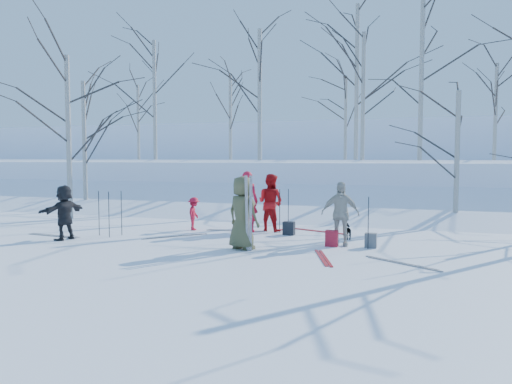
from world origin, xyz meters
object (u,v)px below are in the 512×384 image
at_px(skier_olive_center, 243,213).
at_px(dog, 349,231).
at_px(backpack_red, 332,238).
at_px(backpack_dark, 289,228).
at_px(skier_red_north, 247,201).
at_px(skier_cream_east, 340,214).
at_px(skier_red_seated, 194,214).
at_px(skier_redor_behind, 270,203).
at_px(skier_grey_west, 64,212).
at_px(backpack_grey, 371,240).

distance_m(skier_olive_center, dog, 3.45).
distance_m(backpack_red, backpack_dark, 2.17).
bearing_deg(skier_olive_center, skier_red_north, -51.04).
bearing_deg(skier_cream_east, skier_red_seated, 155.44).
xyz_separation_m(skier_redor_behind, skier_grey_west, (-5.03, -3.50, -0.13)).
bearing_deg(backpack_dark, skier_cream_east, -36.64).
distance_m(skier_cream_east, skier_grey_west, 7.72).
distance_m(dog, backpack_grey, 1.39).
bearing_deg(backpack_grey, backpack_dark, 151.73).
height_order(skier_red_seated, skier_cream_east, skier_cream_east).
height_order(skier_red_seated, skier_grey_west, skier_grey_west).
xyz_separation_m(skier_olive_center, skier_red_seated, (-2.65, 2.63, -0.40)).
distance_m(skier_cream_east, backpack_dark, 2.28).
bearing_deg(skier_redor_behind, skier_red_seated, 30.73).
xyz_separation_m(skier_redor_behind, skier_cream_east, (2.52, -1.89, -0.06)).
bearing_deg(skier_cream_east, backpack_red, -143.05).
distance_m(skier_redor_behind, skier_cream_east, 3.15).
height_order(skier_red_north, skier_red_seated, skier_red_north).
relative_size(skier_redor_behind, backpack_grey, 4.78).
bearing_deg(skier_red_north, skier_grey_west, 31.75).
bearing_deg(dog, backpack_dark, -36.44).
xyz_separation_m(skier_olive_center, skier_redor_behind, (-0.26, 3.23, -0.03)).
xyz_separation_m(skier_cream_east, backpack_red, (-0.18, -0.19, -0.64)).
relative_size(skier_red_north, skier_cream_east, 1.12).
distance_m(skier_cream_east, dog, 1.27).
relative_size(skier_redor_behind, skier_cream_east, 1.07).
bearing_deg(skier_red_seated, backpack_dark, -100.82).
relative_size(skier_redor_behind, backpack_red, 4.32).
height_order(skier_olive_center, dog, skier_olive_center).
bearing_deg(backpack_dark, backpack_grey, -28.27).
bearing_deg(skier_redor_behind, skier_red_north, 45.46).
bearing_deg(skier_grey_west, backpack_dark, 128.54).
distance_m(skier_red_seated, dog, 4.99).
relative_size(skier_redor_behind, dog, 3.47).
relative_size(skier_cream_east, backpack_dark, 4.25).
bearing_deg(backpack_grey, skier_red_seated, 166.61).
distance_m(dog, backpack_red, 1.32).
bearing_deg(backpack_grey, skier_grey_west, -169.60).
bearing_deg(skier_red_north, skier_cream_east, 150.37).
height_order(skier_red_north, skier_redor_behind, skier_red_north).
height_order(skier_red_north, skier_grey_west, skier_red_north).
bearing_deg(dog, skier_red_seated, -32.25).
xyz_separation_m(backpack_red, backpack_dark, (-1.58, 1.50, -0.01)).
distance_m(skier_red_seated, backpack_dark, 3.17).
xyz_separation_m(skier_grey_west, dog, (7.62, 2.72, -0.56)).
xyz_separation_m(skier_red_seated, skier_grey_west, (-2.64, -2.90, 0.25)).
relative_size(skier_redor_behind, skier_grey_west, 1.16).
bearing_deg(skier_olive_center, skier_cream_east, -128.10).
bearing_deg(skier_redor_behind, skier_olive_center, 111.14).
height_order(skier_redor_behind, skier_cream_east, skier_redor_behind).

